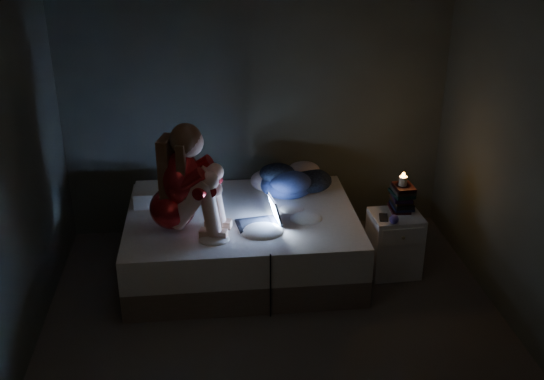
{
  "coord_description": "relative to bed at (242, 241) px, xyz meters",
  "views": [
    {
      "loc": [
        -0.46,
        -3.85,
        3.01
      ],
      "look_at": [
        0.05,
        1.0,
        0.8
      ],
      "focal_mm": 42.31,
      "sensor_mm": 36.0,
      "label": 1
    }
  ],
  "objects": [
    {
      "name": "woman",
      "position": [
        -0.57,
        -0.23,
        0.73
      ],
      "size": [
        0.65,
        0.5,
        0.92
      ],
      "primitive_type": null,
      "rotation": [
        0.0,
        0.0,
        -0.25
      ],
      "color": "maroon",
      "rests_on": "bed"
    },
    {
      "name": "candle",
      "position": [
        1.37,
        -0.11,
        0.56
      ],
      "size": [
        0.07,
        0.07,
        0.08
      ],
      "primitive_type": "cylinder",
      "color": "beige",
      "rests_on": "book_stack"
    },
    {
      "name": "bed",
      "position": [
        0.0,
        0.0,
        0.0
      ],
      "size": [
        1.97,
        1.48,
        0.54
      ],
      "primitive_type": null,
      "color": "beige",
      "rests_on": "ground"
    },
    {
      "name": "blue_orb",
      "position": [
        1.24,
        -0.35,
        0.33
      ],
      "size": [
        0.08,
        0.08,
        0.08
      ],
      "primitive_type": "sphere",
      "color": "#443593",
      "rests_on": "nightstand"
    },
    {
      "name": "phone",
      "position": [
        1.18,
        -0.24,
        0.3
      ],
      "size": [
        0.1,
        0.15,
        0.01
      ],
      "primitive_type": "cube",
      "rotation": [
        0.0,
        0.0,
        -0.24
      ],
      "color": "black",
      "rests_on": "nightstand"
    },
    {
      "name": "wall_front",
      "position": [
        0.2,
        -3.01,
        1.03
      ],
      "size": [
        3.6,
        0.02,
        2.6
      ],
      "primitive_type": "cube",
      "color": "#34352F",
      "rests_on": "ground"
    },
    {
      "name": "wall_back",
      "position": [
        0.2,
        0.81,
        1.03
      ],
      "size": [
        3.6,
        0.02,
        2.6
      ],
      "primitive_type": "cube",
      "color": "#34352F",
      "rests_on": "ground"
    },
    {
      "name": "nightstand",
      "position": [
        1.31,
        -0.19,
        0.01
      ],
      "size": [
        0.44,
        0.39,
        0.56
      ],
      "primitive_type": "cube",
      "rotation": [
        0.0,
        0.0,
        0.04
      ],
      "color": "silver",
      "rests_on": "ground"
    },
    {
      "name": "laptop",
      "position": [
        0.12,
        -0.23,
        0.4
      ],
      "size": [
        0.39,
        0.3,
        0.25
      ],
      "primitive_type": null,
      "rotation": [
        0.0,
        0.0,
        0.15
      ],
      "color": "black",
      "rests_on": "bed"
    },
    {
      "name": "wall_right",
      "position": [
        2.01,
        -1.1,
        1.03
      ],
      "size": [
        0.02,
        3.8,
        2.6
      ],
      "primitive_type": "cube",
      "color": "#34352F",
      "rests_on": "ground"
    },
    {
      "name": "clothes_pile",
      "position": [
        0.44,
        0.35,
        0.43
      ],
      "size": [
        0.62,
        0.55,
        0.32
      ],
      "primitive_type": null,
      "rotation": [
        0.0,
        0.0,
        -0.25
      ],
      "color": "navy",
      "rests_on": "bed"
    },
    {
      "name": "floor",
      "position": [
        0.2,
        -1.1,
        -0.28
      ],
      "size": [
        3.6,
        3.8,
        0.02
      ],
      "primitive_type": "cube",
      "color": "#453F3D",
      "rests_on": "ground"
    },
    {
      "name": "book_stack",
      "position": [
        1.37,
        -0.11,
        0.4
      ],
      "size": [
        0.19,
        0.25,
        0.23
      ],
      "primitive_type": null,
      "color": "black",
      "rests_on": "nightstand"
    },
    {
      "name": "pillow",
      "position": [
        -0.7,
        0.33,
        0.34
      ],
      "size": [
        0.47,
        0.34,
        0.14
      ],
      "primitive_type": "cube",
      "color": "silver",
      "rests_on": "bed"
    }
  ]
}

